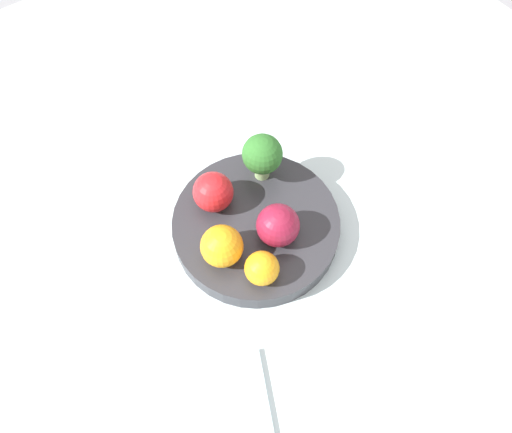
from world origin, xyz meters
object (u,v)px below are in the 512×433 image
broccoli (262,155)px  apple_green (278,225)px  bowl (256,226)px  apple_red (213,192)px  orange_front (262,268)px  orange_back (222,246)px  napkin (210,432)px

broccoli → apple_green: (0.08, -0.04, -0.02)m
bowl → apple_red: bearing=-151.2°
apple_red → orange_front: 0.11m
apple_green → orange_back: apple_green is taller
broccoli → orange_back: bearing=-56.8°
orange_front → napkin: orange_front is taller
apple_red → apple_green: bearing=24.1°
broccoli → orange_front: broccoli is taller
bowl → apple_red: apple_red is taller
orange_back → napkin: (0.15, -0.12, -0.05)m
broccoli → bowl: bearing=-41.3°
orange_front → napkin: 0.18m
bowl → broccoli: broccoli is taller
broccoli → apple_green: bearing=-23.6°
broccoli → apple_red: bearing=-89.3°
broccoli → napkin: bearing=-45.2°
apple_red → apple_green: (0.08, 0.04, 0.00)m
apple_green → napkin: bearing=-53.6°
bowl → orange_front: size_ratio=5.19×
napkin → bowl: bearing=133.7°
broccoli → apple_red: size_ratio=1.39×
bowl → orange_back: orange_back is taller
orange_back → napkin: size_ratio=0.26×
broccoli → orange_front: 0.14m
bowl → orange_back: bearing=-74.2°
bowl → napkin: bearing=-46.3°
bowl → broccoli: (-0.05, 0.05, 0.06)m
bowl → napkin: size_ratio=1.09×
broccoli → orange_back: (0.07, -0.10, -0.02)m
bowl → apple_green: 0.05m
orange_front → bowl: bearing=150.3°
apple_red → apple_green: apple_green is taller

